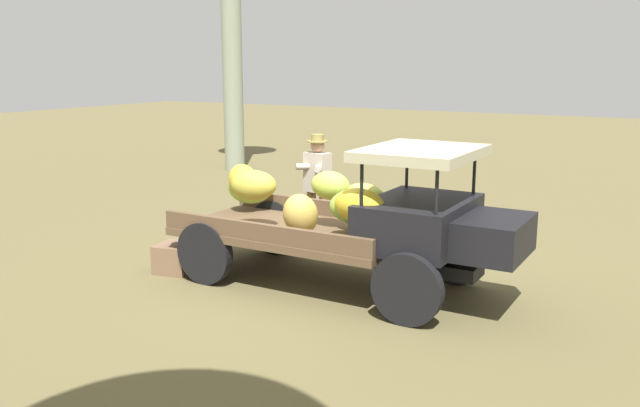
{
  "coord_description": "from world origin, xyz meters",
  "views": [
    {
      "loc": [
        4.29,
        -7.5,
        2.82
      ],
      "look_at": [
        0.1,
        -0.25,
        1.05
      ],
      "focal_mm": 37.74,
      "sensor_mm": 36.0,
      "label": 1
    }
  ],
  "objects": [
    {
      "name": "truck",
      "position": [
        0.67,
        -0.25,
        0.9
      ],
      "size": [
        4.5,
        1.74,
        1.85
      ],
      "rotation": [
        0.0,
        0.0,
        0.0
      ],
      "color": "black",
      "rests_on": "ground"
    },
    {
      "name": "ground_plane",
      "position": [
        0.0,
        0.0,
        0.0
      ],
      "size": [
        60.0,
        60.0,
        0.0
      ],
      "primitive_type": "plane",
      "color": "brown"
    },
    {
      "name": "farmer",
      "position": [
        -0.98,
        1.53,
        0.97
      ],
      "size": [
        0.52,
        0.49,
        1.71
      ],
      "rotation": [
        0.0,
        0.0,
        -1.76
      ],
      "color": "#926746",
      "rests_on": "ground"
    },
    {
      "name": "wooden_crate",
      "position": [
        -1.83,
        -0.86,
        0.19
      ],
      "size": [
        0.55,
        0.57,
        0.39
      ],
      "primitive_type": "cube",
      "rotation": [
        0.0,
        0.0,
        1.76
      ],
      "color": "brown",
      "rests_on": "ground"
    }
  ]
}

